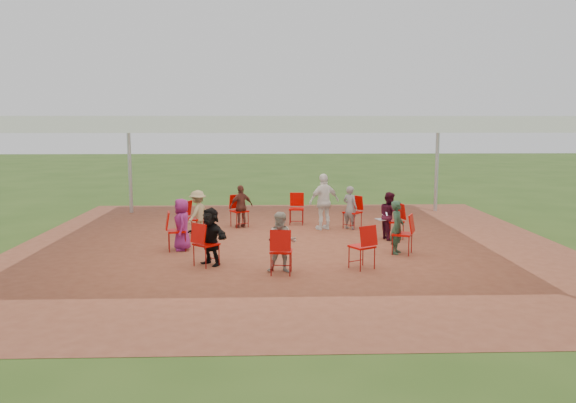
{
  "coord_description": "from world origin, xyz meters",
  "views": [
    {
      "loc": [
        -0.49,
        -13.21,
        2.9
      ],
      "look_at": [
        -0.05,
        0.3,
        1.0
      ],
      "focal_mm": 35.0,
      "sensor_mm": 36.0,
      "label": 1
    }
  ],
  "objects_px": {
    "person_seated_4": "(182,224)",
    "person_seated_5": "(211,236)",
    "chair_6": "(206,244)",
    "standing_person": "(324,202)",
    "person_seated_3": "(198,213)",
    "laptop": "(383,217)",
    "chair_4": "(194,219)",
    "chair_5": "(177,231)",
    "person_seated_1": "(350,208)",
    "chair_1": "(352,212)",
    "person_seated_6": "(282,242)",
    "cable_coil": "(276,240)",
    "chair_8": "(362,247)",
    "person_seated_7": "(397,227)",
    "chair_3": "(239,211)",
    "chair_9": "(402,234)",
    "chair_7": "(281,251)",
    "person_seated_0": "(389,216)",
    "chair_2": "(297,209)",
    "person_seated_2": "(241,206)",
    "chair_0": "(394,221)"
  },
  "relations": [
    {
      "from": "chair_3",
      "to": "person_seated_5",
      "type": "distance_m",
      "value": 4.24
    },
    {
      "from": "person_seated_4",
      "to": "person_seated_7",
      "type": "relative_size",
      "value": 1.0
    },
    {
      "from": "chair_7",
      "to": "chair_8",
      "type": "bearing_deg",
      "value": 18.0
    },
    {
      "from": "chair_2",
      "to": "chair_8",
      "type": "distance_m",
      "value": 5.09
    },
    {
      "from": "person_seated_1",
      "to": "chair_6",
      "type": "bearing_deg",
      "value": 90.0
    },
    {
      "from": "chair_8",
      "to": "standing_person",
      "type": "xyz_separation_m",
      "value": [
        -0.35,
        4.17,
        0.32
      ]
    },
    {
      "from": "chair_1",
      "to": "person_seated_6",
      "type": "distance_m",
      "value": 4.98
    },
    {
      "from": "chair_1",
      "to": "person_seated_0",
      "type": "xyz_separation_m",
      "value": [
        0.71,
        -1.46,
        0.15
      ]
    },
    {
      "from": "chair_9",
      "to": "person_seated_1",
      "type": "height_order",
      "value": "person_seated_1"
    },
    {
      "from": "person_seated_6",
      "to": "laptop",
      "type": "distance_m",
      "value": 4.01
    },
    {
      "from": "person_seated_1",
      "to": "person_seated_3",
      "type": "height_order",
      "value": "same"
    },
    {
      "from": "person_seated_3",
      "to": "laptop",
      "type": "xyz_separation_m",
      "value": [
        4.68,
        -0.53,
        -0.03
      ]
    },
    {
      "from": "person_seated_6",
      "to": "laptop",
      "type": "height_order",
      "value": "person_seated_6"
    },
    {
      "from": "chair_5",
      "to": "person_seated_0",
      "type": "distance_m",
      "value": 5.24
    },
    {
      "from": "chair_8",
      "to": "standing_person",
      "type": "height_order",
      "value": "standing_person"
    },
    {
      "from": "chair_4",
      "to": "chair_5",
      "type": "height_order",
      "value": "same"
    },
    {
      "from": "person_seated_4",
      "to": "person_seated_5",
      "type": "xyz_separation_m",
      "value": [
        0.79,
        -1.37,
        0.0
      ]
    },
    {
      "from": "chair_2",
      "to": "person_seated_1",
      "type": "xyz_separation_m",
      "value": [
        1.43,
        -0.76,
        0.15
      ]
    },
    {
      "from": "standing_person",
      "to": "person_seated_0",
      "type": "bearing_deg",
      "value": 114.38
    },
    {
      "from": "chair_5",
      "to": "standing_person",
      "type": "xyz_separation_m",
      "value": [
        3.61,
        2.42,
        0.32
      ]
    },
    {
      "from": "person_seated_6",
      "to": "cable_coil",
      "type": "relative_size",
      "value": 3.32
    },
    {
      "from": "chair_6",
      "to": "person_seated_1",
      "type": "height_order",
      "value": "person_seated_1"
    },
    {
      "from": "chair_6",
      "to": "standing_person",
      "type": "distance_m",
      "value": 4.76
    },
    {
      "from": "chair_7",
      "to": "person_seated_7",
      "type": "relative_size",
      "value": 0.76
    },
    {
      "from": "chair_2",
      "to": "chair_9",
      "type": "height_order",
      "value": "same"
    },
    {
      "from": "chair_5",
      "to": "person_seated_4",
      "type": "xyz_separation_m",
      "value": [
        0.12,
        0.03,
        0.15
      ]
    },
    {
      "from": "person_seated_3",
      "to": "chair_0",
      "type": "bearing_deg",
      "value": 108.43
    },
    {
      "from": "chair_0",
      "to": "chair_5",
      "type": "bearing_deg",
      "value": 90.0
    },
    {
      "from": "chair_7",
      "to": "chair_4",
      "type": "bearing_deg",
      "value": 126.0
    },
    {
      "from": "chair_7",
      "to": "chair_3",
      "type": "bearing_deg",
      "value": 108.0
    },
    {
      "from": "chair_1",
      "to": "chair_4",
      "type": "distance_m",
      "value": 4.33
    },
    {
      "from": "person_seated_4",
      "to": "standing_person",
      "type": "height_order",
      "value": "standing_person"
    },
    {
      "from": "chair_4",
      "to": "chair_7",
      "type": "height_order",
      "value": "same"
    },
    {
      "from": "chair_4",
      "to": "laptop",
      "type": "height_order",
      "value": "chair_4"
    },
    {
      "from": "chair_8",
      "to": "person_seated_4",
      "type": "relative_size",
      "value": 0.76
    },
    {
      "from": "chair_1",
      "to": "person_seated_0",
      "type": "bearing_deg",
      "value": 157.96
    },
    {
      "from": "chair_6",
      "to": "person_seated_7",
      "type": "height_order",
      "value": "person_seated_7"
    },
    {
      "from": "chair_3",
      "to": "person_seated_7",
      "type": "bearing_deg",
      "value": 107.57
    },
    {
      "from": "chair_8",
      "to": "cable_coil",
      "type": "xyz_separation_m",
      "value": [
        -1.68,
        2.79,
        -0.43
      ]
    },
    {
      "from": "person_seated_4",
      "to": "laptop",
      "type": "relative_size",
      "value": 3.29
    },
    {
      "from": "chair_6",
      "to": "person_seated_1",
      "type": "distance_m",
      "value": 5.24
    },
    {
      "from": "person_seated_2",
      "to": "person_seated_5",
      "type": "distance_m",
      "value": 4.14
    },
    {
      "from": "chair_7",
      "to": "person_seated_7",
      "type": "xyz_separation_m",
      "value": [
        2.61,
        1.63,
        0.15
      ]
    },
    {
      "from": "chair_5",
      "to": "chair_9",
      "type": "bearing_deg",
      "value": 72.0
    },
    {
      "from": "person_seated_3",
      "to": "person_seated_7",
      "type": "xyz_separation_m",
      "value": [
        4.68,
        -2.07,
        0.0
      ]
    },
    {
      "from": "chair_3",
      "to": "chair_9",
      "type": "distance_m",
      "value": 5.09
    },
    {
      "from": "chair_5",
      "to": "cable_coil",
      "type": "bearing_deg",
      "value": 102.24
    },
    {
      "from": "chair_7",
      "to": "person_seated_4",
      "type": "xyz_separation_m",
      "value": [
        -2.23,
        2.13,
        0.15
      ]
    },
    {
      "from": "chair_8",
      "to": "person_seated_7",
      "type": "xyz_separation_m",
      "value": [
        1.0,
        1.28,
        0.15
      ]
    },
    {
      "from": "person_seated_2",
      "to": "chair_1",
      "type": "bearing_deg",
      "value": 145.81
    }
  ]
}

